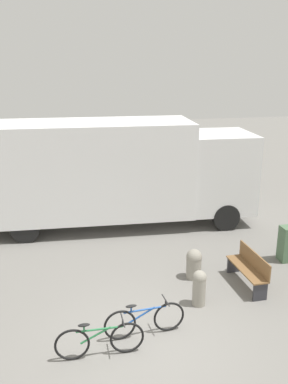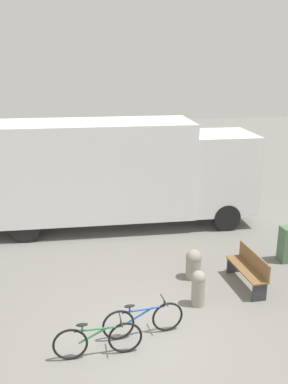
% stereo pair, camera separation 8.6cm
% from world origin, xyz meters
% --- Properties ---
extents(ground_plane, '(60.00, 60.00, 0.00)m').
position_xyz_m(ground_plane, '(0.00, 0.00, 0.00)').
color(ground_plane, slate).
extents(delivery_truck, '(8.97, 2.62, 3.42)m').
position_xyz_m(delivery_truck, '(0.29, 6.19, 1.86)').
color(delivery_truck, white).
rests_on(delivery_truck, ground).
extents(park_bench, '(0.45, 1.51, 0.86)m').
position_xyz_m(park_bench, '(2.95, 1.62, 0.46)').
color(park_bench, brown).
rests_on(park_bench, ground).
extents(bicycle_near, '(1.66, 0.44, 0.73)m').
position_xyz_m(bicycle_near, '(-0.86, -0.25, 0.35)').
color(bicycle_near, black).
rests_on(bicycle_near, ground).
extents(bicycle_middle, '(1.65, 0.44, 0.73)m').
position_xyz_m(bicycle_middle, '(0.08, 0.20, 0.35)').
color(bicycle_middle, black).
rests_on(bicycle_middle, ground).
extents(bollard_near_bench, '(0.31, 0.31, 0.84)m').
position_xyz_m(bollard_near_bench, '(1.49, 1.04, 0.45)').
color(bollard_near_bench, gray).
rests_on(bollard_near_bench, ground).
extents(bollard_far_bench, '(0.39, 0.39, 0.77)m').
position_xyz_m(bollard_far_bench, '(1.76, 2.24, 0.41)').
color(bollard_far_bench, gray).
rests_on(bollard_far_bench, ground).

